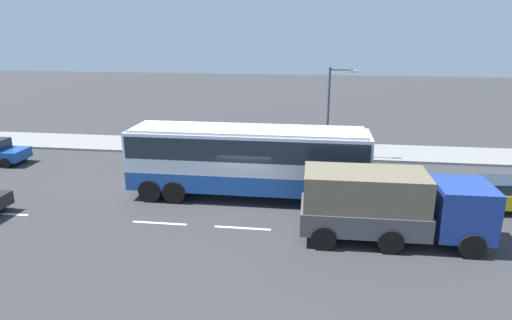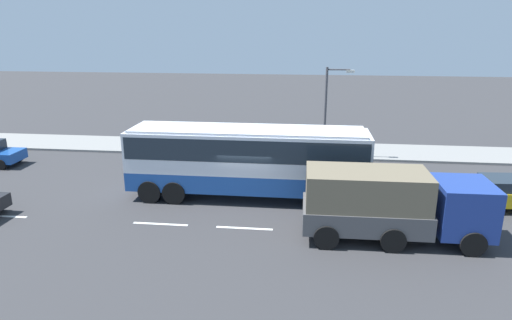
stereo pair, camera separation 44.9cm
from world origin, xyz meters
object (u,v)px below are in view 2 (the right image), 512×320
object	(u,v)px
coach_bus	(247,155)
street_lamp	(329,105)
cargo_truck	(392,203)
pedestrian_near_curb	(199,134)
car_yellow_taxi	(510,192)
pedestrian_at_crossing	(286,137)

from	to	relation	value
coach_bus	street_lamp	size ratio (longest dim) A/B	2.05
cargo_truck	pedestrian_near_curb	world-z (taller)	cargo_truck
pedestrian_near_curb	street_lamp	bearing A→B (deg)	156.74
car_yellow_taxi	pedestrian_near_curb	world-z (taller)	pedestrian_near_curb
car_yellow_taxi	pedestrian_at_crossing	xyz separation A→B (m)	(-10.76, 8.39, 0.33)
car_yellow_taxi	street_lamp	bearing A→B (deg)	133.34
pedestrian_near_curb	pedestrian_at_crossing	size ratio (longest dim) A/B	1.06
car_yellow_taxi	pedestrian_near_curb	bearing A→B (deg)	150.09
cargo_truck	street_lamp	xyz separation A→B (m)	(-2.07, 11.25, 1.93)
coach_bus	car_yellow_taxi	bearing A→B (deg)	0.07
car_yellow_taxi	pedestrian_near_curb	distance (m)	18.47
car_yellow_taxi	cargo_truck	bearing A→B (deg)	-151.82
pedestrian_at_crossing	cargo_truck	bearing A→B (deg)	145.14
car_yellow_taxi	pedestrian_at_crossing	world-z (taller)	pedestrian_at_crossing
coach_bus	car_yellow_taxi	size ratio (longest dim) A/B	2.74
pedestrian_near_curb	pedestrian_at_crossing	bearing A→B (deg)	163.93
pedestrian_near_curb	pedestrian_at_crossing	distance (m)	5.85
cargo_truck	pedestrian_at_crossing	xyz separation A→B (m)	(-4.74, 12.17, -0.40)
coach_bus	cargo_truck	size ratio (longest dim) A/B	1.61
pedestrian_near_curb	street_lamp	xyz separation A→B (m)	(8.51, -0.61, 2.26)
pedestrian_near_curb	car_yellow_taxi	bearing A→B (deg)	134.92
coach_bus	street_lamp	xyz separation A→B (m)	(4.14, 7.45, 1.29)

